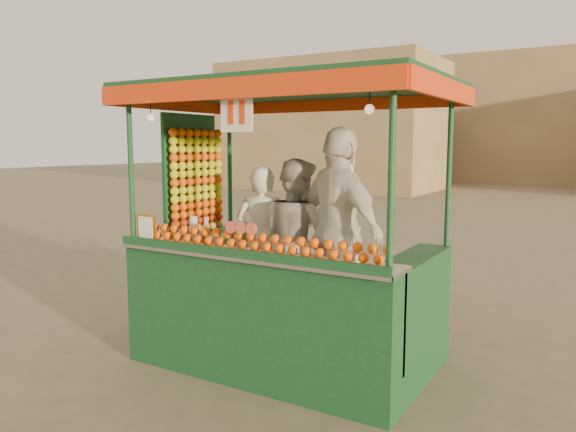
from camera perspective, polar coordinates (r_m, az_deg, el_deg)
The scene contains 7 objects.
ground at distance 5.84m, azimuth -3.15°, elevation -13.78°, with size 90.00×90.00×0.00m, color brown.
building_left at distance 27.33m, azimuth 4.70°, elevation 9.21°, with size 10.00×6.00×6.00m, color tan.
building_center at distance 34.90m, azimuth 22.78°, elevation 9.08°, with size 14.00×7.00×7.00m, color tan.
juice_cart at distance 5.31m, azimuth -1.23°, elevation -6.11°, with size 2.94×1.91×2.67m.
vendor_left at distance 5.84m, azimuth -2.68°, elevation -2.56°, with size 0.66×0.53×1.58m.
vendor_middle at distance 5.62m, azimuth 0.91°, elevation -2.51°, with size 0.97×0.87×1.66m.
vendor_right at distance 5.21m, azimuth 5.34°, elevation -1.63°, with size 1.24×0.94×1.96m.
Camera 1 is at (3.05, -4.51, 2.10)m, focal length 34.43 mm.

